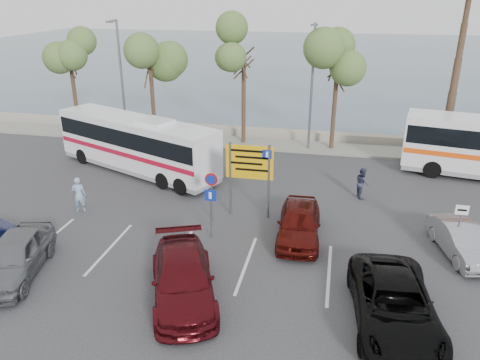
% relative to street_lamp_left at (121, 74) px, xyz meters
% --- Properties ---
extents(ground, '(120.00, 120.00, 0.00)m').
position_rel_street_lamp_left_xyz_m(ground, '(10.00, -13.52, -4.60)').
color(ground, '#2F2F31').
rests_on(ground, ground).
extents(kerb_strip, '(44.00, 2.40, 0.15)m').
position_rel_street_lamp_left_xyz_m(kerb_strip, '(10.00, 0.48, -4.52)').
color(kerb_strip, gray).
rests_on(kerb_strip, ground).
extents(seawall, '(48.00, 0.80, 0.60)m').
position_rel_street_lamp_left_xyz_m(seawall, '(10.00, 2.48, -4.30)').
color(seawall, gray).
rests_on(seawall, ground).
extents(sea, '(140.00, 140.00, 0.00)m').
position_rel_street_lamp_left_xyz_m(sea, '(10.00, 46.48, -4.59)').
color(sea, '#3E5064').
rests_on(sea, ground).
extents(tree_far_left, '(3.20, 3.20, 7.60)m').
position_rel_street_lamp_left_xyz_m(tree_far_left, '(-4.00, 0.48, 1.73)').
color(tree_far_left, '#382619').
rests_on(tree_far_left, kerb_strip).
extents(tree_left, '(3.20, 3.20, 7.20)m').
position_rel_street_lamp_left_xyz_m(tree_left, '(2.00, 0.48, 1.41)').
color(tree_left, '#382619').
rests_on(tree_left, kerb_strip).
extents(tree_mid, '(3.20, 3.20, 8.00)m').
position_rel_street_lamp_left_xyz_m(tree_mid, '(8.50, 0.48, 2.06)').
color(tree_mid, '#382619').
rests_on(tree_mid, kerb_strip).
extents(tree_right, '(3.20, 3.20, 7.40)m').
position_rel_street_lamp_left_xyz_m(tree_right, '(14.50, 0.48, 1.57)').
color(tree_right, '#382619').
rests_on(tree_right, kerb_strip).
extents(street_lamp_left, '(0.45, 1.15, 8.01)m').
position_rel_street_lamp_left_xyz_m(street_lamp_left, '(0.00, 0.00, 0.00)').
color(street_lamp_left, slate).
rests_on(street_lamp_left, kerb_strip).
extents(street_lamp_right, '(0.45, 1.15, 8.01)m').
position_rel_street_lamp_left_xyz_m(street_lamp_right, '(13.00, 0.00, 0.00)').
color(street_lamp_right, slate).
rests_on(street_lamp_right, kerb_strip).
extents(direction_sign, '(2.20, 0.12, 3.60)m').
position_rel_street_lamp_left_xyz_m(direction_sign, '(11.00, -10.32, -2.17)').
color(direction_sign, slate).
rests_on(direction_sign, ground).
extents(sign_no_stop, '(0.60, 0.08, 2.35)m').
position_rel_street_lamp_left_xyz_m(sign_no_stop, '(9.40, -11.13, -3.02)').
color(sign_no_stop, slate).
rests_on(sign_no_stop, ground).
extents(sign_parking, '(0.50, 0.07, 2.25)m').
position_rel_street_lamp_left_xyz_m(sign_parking, '(9.80, -12.73, -3.13)').
color(sign_parking, slate).
rests_on(sign_parking, ground).
extents(sign_taxi, '(0.50, 0.07, 2.20)m').
position_rel_street_lamp_left_xyz_m(sign_taxi, '(19.80, -12.03, -3.18)').
color(sign_taxi, slate).
rests_on(sign_taxi, ground).
extents(lane_markings, '(12.02, 4.20, 0.01)m').
position_rel_street_lamp_left_xyz_m(lane_markings, '(8.86, -14.52, -4.60)').
color(lane_markings, silver).
rests_on(lane_markings, ground).
extents(coach_bus_left, '(10.87, 6.45, 3.38)m').
position_rel_street_lamp_left_xyz_m(coach_bus_left, '(3.50, -5.96, -3.03)').
color(coach_bus_left, white).
rests_on(coach_bus_left, ground).
extents(car_silver_a, '(2.89, 4.90, 1.56)m').
position_rel_street_lamp_left_xyz_m(car_silver_a, '(3.40, -17.02, -3.82)').
color(car_silver_a, slate).
rests_on(car_silver_a, ground).
extents(car_maroon, '(3.86, 5.57, 1.50)m').
position_rel_street_lamp_left_xyz_m(car_maroon, '(9.97, -17.02, -3.85)').
color(car_maroon, '#4D0C12').
rests_on(car_maroon, ground).
extents(car_red, '(1.97, 4.50, 1.51)m').
position_rel_street_lamp_left_xyz_m(car_red, '(13.50, -12.02, -3.84)').
color(car_red, '#4D0E0B').
rests_on(car_red, ground).
extents(suv_black, '(2.95, 5.62, 1.51)m').
position_rel_street_lamp_left_xyz_m(suv_black, '(16.97, -17.02, -3.85)').
color(suv_black, black).
rests_on(suv_black, ground).
extents(car_silver_b, '(2.22, 4.10, 1.28)m').
position_rel_street_lamp_left_xyz_m(car_silver_b, '(20.00, -12.02, -3.96)').
color(car_silver_b, gray).
rests_on(car_silver_b, ground).
extents(pedestrian_near, '(0.73, 0.59, 1.75)m').
position_rel_street_lamp_left_xyz_m(pedestrian_near, '(2.92, -11.54, -3.72)').
color(pedestrian_near, '#83A1BE').
rests_on(pedestrian_near, ground).
extents(pedestrian_far, '(0.79, 0.91, 1.61)m').
position_rel_street_lamp_left_xyz_m(pedestrian_far, '(16.26, -7.02, -3.80)').
color(pedestrian_far, '#34374E').
rests_on(pedestrian_far, ground).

